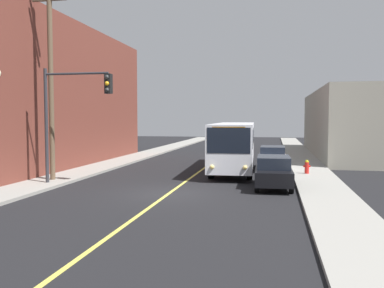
{
  "coord_description": "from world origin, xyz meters",
  "views": [
    {
      "loc": [
        4.83,
        -19.13,
        3.57
      ],
      "look_at": [
        0.0,
        5.68,
        2.0
      ],
      "focal_mm": 39.4,
      "sensor_mm": 36.0,
      "label": 1
    }
  ],
  "objects_px": {
    "parked_car_black": "(273,171)",
    "fire_hydrant": "(307,166)",
    "parked_car_white": "(273,158)",
    "utility_pole_near": "(51,67)",
    "traffic_signal_left_corner": "(73,104)",
    "city_bus": "(234,144)"
  },
  "relations": [
    {
      "from": "parked_car_white",
      "to": "fire_hydrant",
      "type": "relative_size",
      "value": 5.24
    },
    {
      "from": "fire_hydrant",
      "to": "parked_car_white",
      "type": "bearing_deg",
      "value": 126.85
    },
    {
      "from": "utility_pole_near",
      "to": "fire_hydrant",
      "type": "bearing_deg",
      "value": 20.59
    },
    {
      "from": "city_bus",
      "to": "utility_pole_near",
      "type": "bearing_deg",
      "value": -142.4
    },
    {
      "from": "parked_car_black",
      "to": "fire_hydrant",
      "type": "distance_m",
      "value": 5.31
    },
    {
      "from": "utility_pole_near",
      "to": "traffic_signal_left_corner",
      "type": "xyz_separation_m",
      "value": [
        1.81,
        -1.04,
        -2.04
      ]
    },
    {
      "from": "utility_pole_near",
      "to": "traffic_signal_left_corner",
      "type": "bearing_deg",
      "value": -29.92
    },
    {
      "from": "traffic_signal_left_corner",
      "to": "fire_hydrant",
      "type": "height_order",
      "value": "traffic_signal_left_corner"
    },
    {
      "from": "parked_car_black",
      "to": "fire_hydrant",
      "type": "relative_size",
      "value": 5.28
    },
    {
      "from": "parked_car_white",
      "to": "utility_pole_near",
      "type": "relative_size",
      "value": 0.39
    },
    {
      "from": "fire_hydrant",
      "to": "traffic_signal_left_corner",
      "type": "bearing_deg",
      "value": -152.72
    },
    {
      "from": "city_bus",
      "to": "parked_car_black",
      "type": "bearing_deg",
      "value": -69.02
    },
    {
      "from": "city_bus",
      "to": "parked_car_black",
      "type": "relative_size",
      "value": 2.76
    },
    {
      "from": "utility_pole_near",
      "to": "traffic_signal_left_corner",
      "type": "height_order",
      "value": "utility_pole_near"
    },
    {
      "from": "parked_car_black",
      "to": "parked_car_white",
      "type": "relative_size",
      "value": 1.01
    },
    {
      "from": "parked_car_black",
      "to": "fire_hydrant",
      "type": "bearing_deg",
      "value": 67.64
    },
    {
      "from": "parked_car_white",
      "to": "utility_pole_near",
      "type": "bearing_deg",
      "value": -146.05
    },
    {
      "from": "parked_car_white",
      "to": "utility_pole_near",
      "type": "xyz_separation_m",
      "value": [
        -11.98,
        -8.07,
        5.5
      ]
    },
    {
      "from": "parked_car_white",
      "to": "utility_pole_near",
      "type": "distance_m",
      "value": 15.46
    },
    {
      "from": "city_bus",
      "to": "fire_hydrant",
      "type": "xyz_separation_m",
      "value": [
        4.65,
        -1.97,
        -1.23
      ]
    },
    {
      "from": "parked_car_black",
      "to": "utility_pole_near",
      "type": "height_order",
      "value": "utility_pole_near"
    },
    {
      "from": "city_bus",
      "to": "parked_car_white",
      "type": "distance_m",
      "value": 2.86
    }
  ]
}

